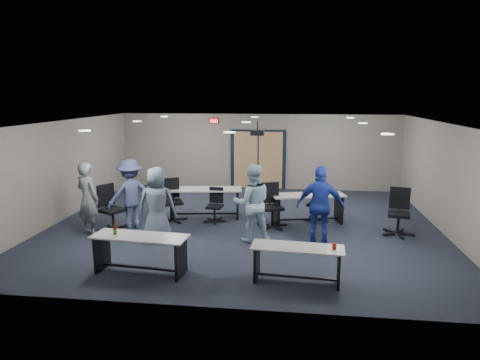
# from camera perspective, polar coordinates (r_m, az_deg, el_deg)

# --- Properties ---
(floor) EXTENTS (10.00, 10.00, 0.00)m
(floor) POSITION_cam_1_polar(r_m,az_deg,el_deg) (11.39, 0.52, -5.98)
(floor) COLOR #1C222D
(floor) RESTS_ON ground
(back_wall) EXTENTS (10.00, 0.04, 2.70)m
(back_wall) POSITION_cam_1_polar(r_m,az_deg,el_deg) (15.48, 2.45, 3.79)
(back_wall) COLOR gray
(back_wall) RESTS_ON floor
(front_wall) EXTENTS (10.00, 0.04, 2.70)m
(front_wall) POSITION_cam_1_polar(r_m,az_deg,el_deg) (6.74, -3.91, -6.42)
(front_wall) COLOR gray
(front_wall) RESTS_ON floor
(left_wall) EXTENTS (0.04, 9.00, 2.70)m
(left_wall) POSITION_cam_1_polar(r_m,az_deg,el_deg) (12.64, -22.61, 1.17)
(left_wall) COLOR gray
(left_wall) RESTS_ON floor
(right_wall) EXTENTS (0.04, 9.00, 2.70)m
(right_wall) POSITION_cam_1_polar(r_m,az_deg,el_deg) (11.61, 25.85, 0.06)
(right_wall) COLOR gray
(right_wall) RESTS_ON floor
(ceiling) EXTENTS (10.00, 9.00, 0.04)m
(ceiling) POSITION_cam_1_polar(r_m,az_deg,el_deg) (10.89, 0.54, 7.70)
(ceiling) COLOR silver
(ceiling) RESTS_ON back_wall
(double_door) EXTENTS (2.00, 0.07, 2.20)m
(double_door) POSITION_cam_1_polar(r_m,az_deg,el_deg) (15.49, 2.43, 2.68)
(double_door) COLOR black
(double_door) RESTS_ON back_wall
(exit_sign) EXTENTS (0.32, 0.07, 0.18)m
(exit_sign) POSITION_cam_1_polar(r_m,az_deg,el_deg) (15.53, -3.48, 7.89)
(exit_sign) COLOR black
(exit_sign) RESTS_ON back_wall
(ceiling_projector) EXTENTS (0.35, 0.32, 0.37)m
(ceiling_projector) POSITION_cam_1_polar(r_m,az_deg,el_deg) (11.38, 2.34, 6.36)
(ceiling_projector) COLOR black
(ceiling_projector) RESTS_ON ceiling
(ceiling_can_lights) EXTENTS (6.24, 5.74, 0.02)m
(ceiling_can_lights) POSITION_cam_1_polar(r_m,az_deg,el_deg) (11.14, 0.69, 7.63)
(ceiling_can_lights) COLOR white
(ceiling_can_lights) RESTS_ON ceiling
(table_front_left) EXTENTS (1.89, 0.78, 1.03)m
(table_front_left) POSITION_cam_1_polar(r_m,az_deg,el_deg) (8.53, -13.20, -8.71)
(table_front_left) COLOR beige
(table_front_left) RESTS_ON floor
(table_front_right) EXTENTS (1.72, 0.69, 0.79)m
(table_front_right) POSITION_cam_1_polar(r_m,az_deg,el_deg) (8.02, 7.68, -10.23)
(table_front_right) COLOR beige
(table_front_right) RESTS_ON floor
(table_back_left) EXTENTS (2.11, 0.96, 0.83)m
(table_back_left) POSITION_cam_1_polar(r_m,az_deg,el_deg) (11.94, -4.70, -2.39)
(table_back_left) COLOR beige
(table_back_left) RESTS_ON floor
(table_back_right) EXTENTS (2.03, 1.11, 0.78)m
(table_back_right) POSITION_cam_1_polar(r_m,az_deg,el_deg) (11.56, 9.08, -3.12)
(table_back_right) COLOR beige
(table_back_right) RESTS_ON floor
(chair_back_a) EXTENTS (0.97, 0.97, 1.16)m
(chair_back_a) POSITION_cam_1_polar(r_m,az_deg,el_deg) (11.70, -9.01, -2.71)
(chair_back_a) COLOR black
(chair_back_a) RESTS_ON floor
(chair_back_b) EXTENTS (0.63, 0.63, 0.92)m
(chair_back_b) POSITION_cam_1_polar(r_m,az_deg,el_deg) (11.55, -3.41, -3.38)
(chair_back_b) COLOR black
(chair_back_b) RESTS_ON floor
(chair_back_c) EXTENTS (0.92, 0.92, 1.15)m
(chair_back_c) POSITION_cam_1_polar(r_m,az_deg,el_deg) (11.06, 4.35, -3.46)
(chair_back_c) COLOR black
(chair_back_c) RESTS_ON floor
(chair_back_d) EXTENTS (0.83, 0.83, 0.99)m
(chair_back_d) POSITION_cam_1_polar(r_m,az_deg,el_deg) (11.79, 10.23, -3.05)
(chair_back_d) COLOR black
(chair_back_d) RESTS_ON floor
(chair_loose_left) EXTENTS (1.00, 1.00, 1.17)m
(chair_loose_left) POSITION_cam_1_polar(r_m,az_deg,el_deg) (11.21, -16.62, -3.64)
(chair_loose_left) COLOR black
(chair_loose_left) RESTS_ON floor
(chair_loose_right) EXTENTS (0.86, 0.86, 1.15)m
(chair_loose_right) POSITION_cam_1_polar(r_m,az_deg,el_deg) (11.12, 20.44, -4.07)
(chair_loose_right) COLOR black
(chair_loose_right) RESTS_ON floor
(person_gray) EXTENTS (0.78, 0.67, 1.81)m
(person_gray) POSITION_cam_1_polar(r_m,az_deg,el_deg) (11.06, -19.64, -2.34)
(person_gray) COLOR gray
(person_gray) RESTS_ON floor
(person_plaid) EXTENTS (0.92, 0.65, 1.78)m
(person_plaid) POSITION_cam_1_polar(r_m,az_deg,el_deg) (10.09, -11.01, -3.25)
(person_plaid) COLOR slate
(person_plaid) RESTS_ON floor
(person_lightblue) EXTENTS (1.01, 0.86, 1.83)m
(person_lightblue) POSITION_cam_1_polar(r_m,az_deg,el_deg) (9.94, 1.64, -3.11)
(person_lightblue) COLOR #B7D9F2
(person_lightblue) RESTS_ON floor
(person_navy) EXTENTS (1.11, 0.54, 1.83)m
(person_navy) POSITION_cam_1_polar(r_m,az_deg,el_deg) (9.87, 10.68, -3.41)
(person_navy) COLOR navy
(person_navy) RESTS_ON floor
(person_back) EXTENTS (1.33, 1.23, 1.80)m
(person_back) POSITION_cam_1_polar(r_m,az_deg,el_deg) (11.26, -14.38, -1.82)
(person_back) COLOR #414975
(person_back) RESTS_ON floor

